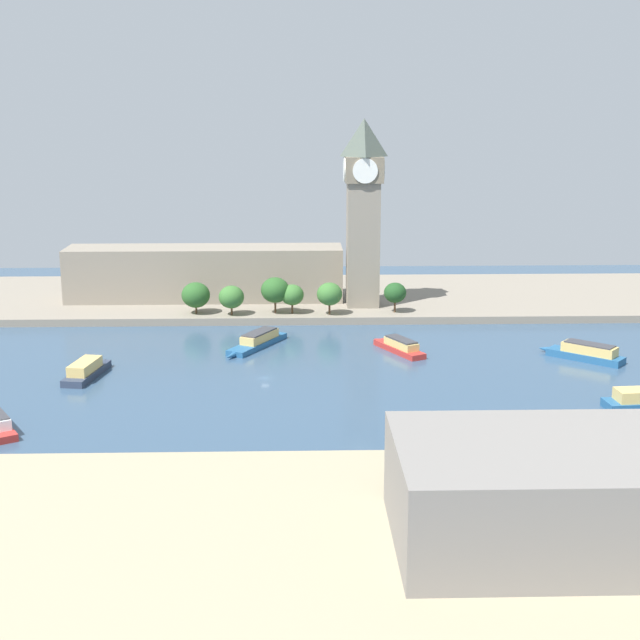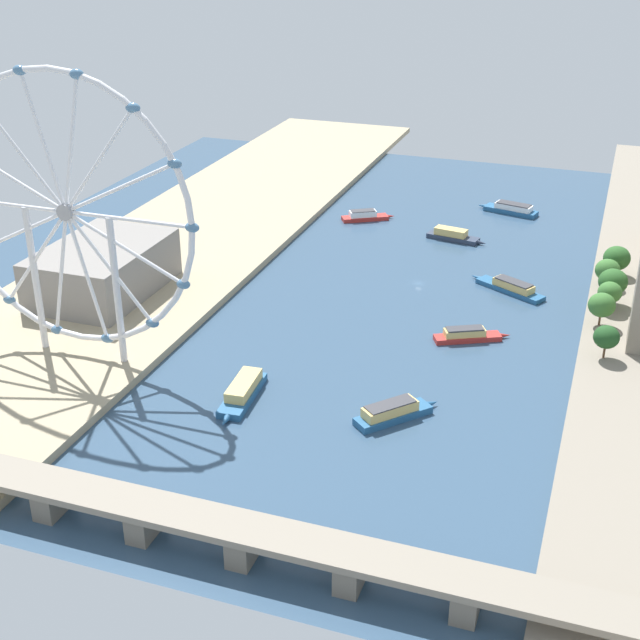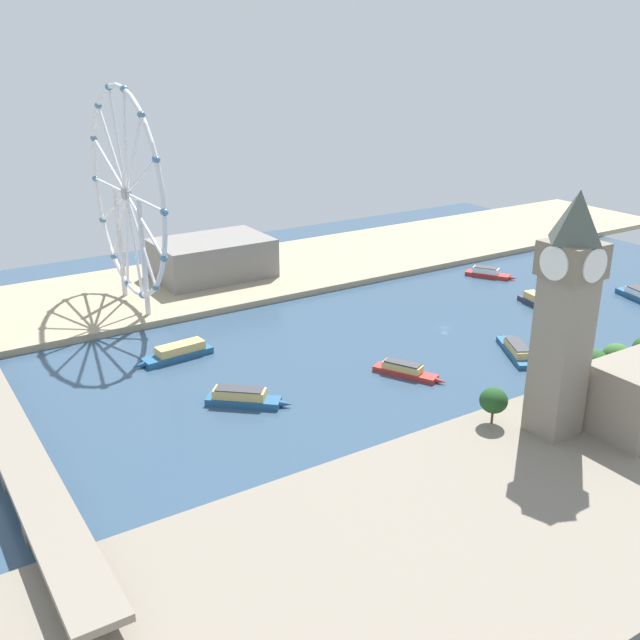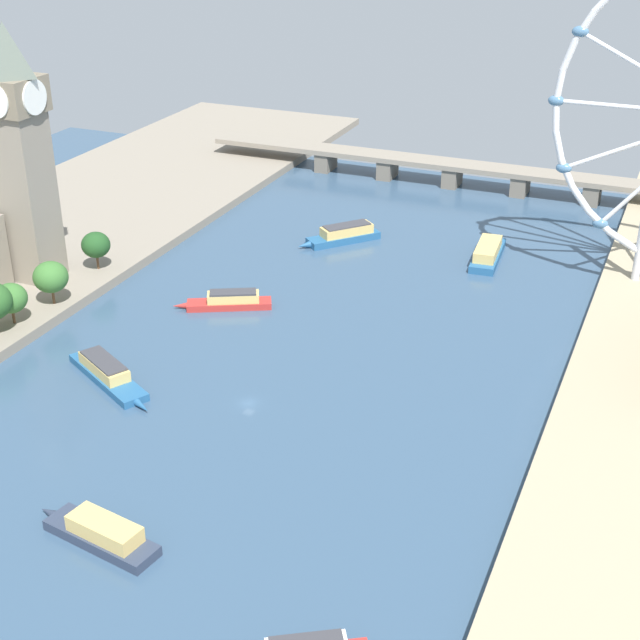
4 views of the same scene
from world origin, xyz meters
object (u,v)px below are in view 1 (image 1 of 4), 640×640
at_px(clock_tower, 363,210).
at_px(parliament_block, 205,273).
at_px(tour_boat_0, 86,370).
at_px(tour_boat_1, 258,341).
at_px(riverside_hall, 547,494).
at_px(tour_boat_6, 586,353).
at_px(tour_boat_2, 399,346).

height_order(clock_tower, parliament_block, clock_tower).
relative_size(clock_tower, tour_boat_0, 2.59).
relative_size(parliament_block, tour_boat_1, 3.45).
distance_m(tour_boat_0, tour_boat_1, 63.77).
xyz_separation_m(parliament_block, riverside_hall, (222.54, 86.42, -1.33)).
xyz_separation_m(parliament_block, tour_boat_6, (87.47, 137.33, -11.74)).
relative_size(clock_tower, riverside_hall, 1.31).
height_order(riverside_hall, tour_boat_0, riverside_hall).
height_order(tour_boat_0, tour_boat_2, tour_boat_0).
relative_size(riverside_hall, tour_boat_0, 1.98).
distance_m(parliament_block, tour_boat_0, 106.93).
height_order(clock_tower, tour_boat_6, clock_tower).
height_order(tour_boat_1, tour_boat_6, tour_boat_6).
xyz_separation_m(tour_boat_0, tour_boat_6, (-14.95, 165.66, 0.28)).
bearing_deg(tour_boat_0, tour_boat_2, -65.74).
bearing_deg(riverside_hall, tour_boat_6, 159.35).
height_order(riverside_hall, tour_boat_2, riverside_hall).
xyz_separation_m(clock_tower, tour_boat_0, (88.75, -94.80, -40.46)).
bearing_deg(tour_boat_1, tour_boat_2, 109.38).
bearing_deg(tour_boat_2, tour_boat_6, -127.71).
relative_size(riverside_hall, tour_boat_1, 1.72).
bearing_deg(tour_boat_1, tour_boat_0, -27.60).
bearing_deg(riverside_hall, parliament_block, -158.78).
bearing_deg(parliament_block, tour_boat_6, 57.51).
distance_m(clock_tower, riverside_hall, 211.93).
relative_size(tour_boat_0, tour_boat_1, 0.87).
height_order(clock_tower, riverside_hall, clock_tower).
bearing_deg(tour_boat_0, parliament_block, -5.66).
height_order(tour_boat_1, tour_boat_2, tour_boat_1).
height_order(tour_boat_0, tour_boat_6, tour_boat_6).
bearing_deg(parliament_block, riverside_hall, 21.22).
distance_m(clock_tower, parliament_block, 73.58).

